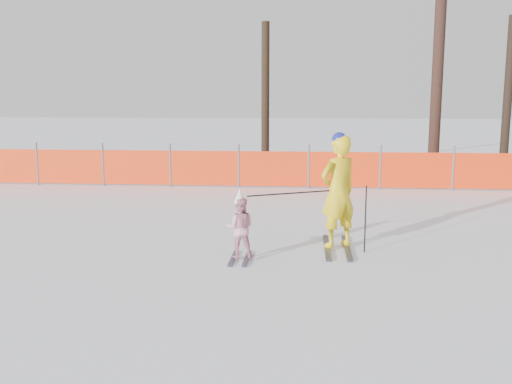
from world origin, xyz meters
TOP-DOWN VIEW (x-y plane):
  - ground at (0.00, 0.00)m, footprint 120.00×120.00m
  - adult at (1.39, 0.68)m, footprint 0.84×1.63m
  - child at (-0.21, -0.11)m, footprint 0.49×0.89m
  - ski_poles at (1.12, 0.37)m, footprint 1.95×0.70m
  - safety_fence at (-1.02, 7.19)m, footprint 16.14×0.06m
  - tree_trunks at (4.14, 9.62)m, footprint 8.01×1.44m

SIDE VIEW (x-z plane):
  - ground at x=0.00m, z-range 0.00..0.00m
  - child at x=-0.21m, z-range -0.05..1.11m
  - safety_fence at x=-1.02m, z-range -0.07..1.18m
  - ski_poles at x=1.12m, z-range 0.26..1.40m
  - adult at x=1.39m, z-range 0.00..2.00m
  - tree_trunks at x=4.14m, z-range -0.46..6.52m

